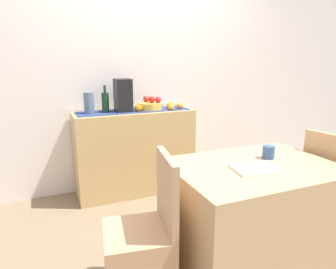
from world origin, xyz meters
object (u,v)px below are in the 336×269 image
at_px(wine_bottle, 105,102).
at_px(ceramic_vase, 89,103).
at_px(dining_table, 251,215).
at_px(coffee_cup, 269,152).
at_px(chair_by_corner, 333,208).
at_px(chair_near_window, 141,257).
at_px(coffee_maker, 123,95).
at_px(open_book, 256,169).
at_px(fruit_bowl, 150,106).
at_px(sideboard_console, 135,152).

xyz_separation_m(wine_bottle, ceramic_vase, (-0.16, 0.00, -0.00)).
height_order(dining_table, coffee_cup, coffee_cup).
bearing_deg(coffee_cup, wine_bottle, 121.74).
bearing_deg(wine_bottle, chair_by_corner, -44.89).
bearing_deg(chair_near_window, coffee_cup, 5.07).
bearing_deg(ceramic_vase, coffee_maker, 0.00).
height_order(coffee_cup, chair_by_corner, chair_by_corner).
xyz_separation_m(dining_table, open_book, (-0.06, -0.07, 0.38)).
xyz_separation_m(open_book, chair_by_corner, (0.87, 0.07, -0.48)).
bearing_deg(chair_near_window, open_book, -5.47).
height_order(ceramic_vase, open_book, ceramic_vase).
xyz_separation_m(ceramic_vase, chair_near_window, (0.04, -1.49, -0.74)).
height_order(open_book, chair_by_corner, chair_by_corner).
bearing_deg(fruit_bowl, chair_near_window, -111.78).
height_order(fruit_bowl, chair_near_window, fruit_bowl).
height_order(chair_near_window, chair_by_corner, same).
height_order(wine_bottle, chair_near_window, wine_bottle).
xyz_separation_m(coffee_cup, chair_by_corner, (0.63, -0.09, -0.52)).
bearing_deg(open_book, coffee_cup, 42.95).
bearing_deg(coffee_maker, coffee_cup, -64.00).
height_order(sideboard_console, coffee_cup, sideboard_console).
height_order(coffee_maker, open_book, coffee_maker).
bearing_deg(chair_near_window, ceramic_vase, 91.39).
relative_size(open_book, chair_by_corner, 0.31).
bearing_deg(open_book, dining_table, 62.26).
bearing_deg(coffee_cup, fruit_bowl, 105.77).
relative_size(wine_bottle, open_book, 0.99).
bearing_deg(coffee_maker, dining_table, -71.33).
relative_size(coffee_maker, coffee_cup, 3.67).
relative_size(fruit_bowl, coffee_cup, 2.82).
distance_m(open_book, chair_by_corner, 1.00).
height_order(coffee_maker, coffee_cup, coffee_maker).
distance_m(wine_bottle, coffee_cup, 1.67).
bearing_deg(fruit_bowl, coffee_cup, -74.23).
bearing_deg(chair_by_corner, fruit_bowl, 124.51).
height_order(fruit_bowl, wine_bottle, wine_bottle).
distance_m(dining_table, coffee_cup, 0.46).
height_order(wine_bottle, dining_table, wine_bottle).
xyz_separation_m(coffee_maker, dining_table, (0.50, -1.49, -0.70)).
height_order(ceramic_vase, chair_by_corner, ceramic_vase).
height_order(sideboard_console, chair_near_window, same).
distance_m(coffee_maker, dining_table, 1.72).
bearing_deg(wine_bottle, open_book, -68.02).
height_order(sideboard_console, ceramic_vase, ceramic_vase).
bearing_deg(open_book, fruit_bowl, 104.67).
height_order(fruit_bowl, coffee_cup, fruit_bowl).
distance_m(ceramic_vase, chair_near_window, 1.67).
distance_m(coffee_maker, open_book, 1.66).
distance_m(sideboard_console, fruit_bowl, 0.52).
bearing_deg(wine_bottle, fruit_bowl, 0.00).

